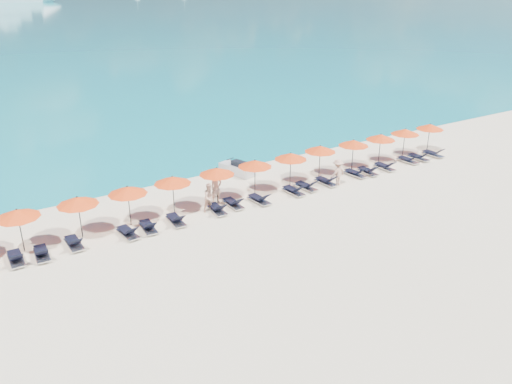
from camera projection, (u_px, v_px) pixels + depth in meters
ground at (287, 231)px, 26.35m from camera, size 1400.00×1400.00×0.00m
jetski at (237, 169)px, 34.30m from camera, size 1.66×2.83×0.95m
beachgoer_a at (216, 188)px, 29.44m from camera, size 0.74×0.51×1.95m
beachgoer_b at (210, 198)px, 28.37m from camera, size 0.85×0.51×1.70m
beachgoer_c at (338, 173)px, 32.12m from camera, size 1.19×0.63×1.77m
umbrella_2 at (17, 214)px, 23.58m from camera, size 2.10×2.10×2.28m
umbrella_3 at (77, 201)px, 24.97m from camera, size 2.10×2.10×2.28m
umbrella_4 at (127, 190)px, 26.29m from camera, size 2.10×2.10×2.28m
umbrella_5 at (172, 180)px, 27.69m from camera, size 2.10×2.10×2.28m
umbrella_6 at (217, 171)px, 29.04m from camera, size 2.10×2.10×2.28m
umbrella_7 at (255, 163)px, 30.32m from camera, size 2.10×2.10×2.28m
umbrella_8 at (291, 156)px, 31.63m from camera, size 2.10×2.10×2.28m
umbrella_9 at (320, 149)px, 33.10m from camera, size 2.10×2.10×2.28m
umbrella_10 at (354, 143)px, 34.37m from camera, size 2.10×2.10×2.28m
umbrella_11 at (381, 137)px, 35.69m from camera, size 2.10×2.10×2.28m
umbrella_12 at (405, 132)px, 37.04m from camera, size 2.10×2.10×2.28m
umbrella_13 at (430, 127)px, 38.39m from camera, size 2.10×2.10×2.28m
lounger_3 at (16, 258)px, 23.24m from camera, size 0.63×1.70×0.66m
lounger_4 at (42, 253)px, 23.68m from camera, size 0.74×1.74×0.66m
lounger_5 at (74, 243)px, 24.65m from camera, size 0.65×1.71×0.66m
lounger_6 at (128, 232)px, 25.71m from camera, size 0.79×1.75×0.66m
lounger_7 at (148, 227)px, 26.31m from camera, size 0.76×1.75×0.66m
lounger_8 at (176, 220)px, 27.10m from camera, size 0.70×1.73×0.66m
lounger_9 at (217, 209)px, 28.43m from camera, size 0.74×1.74×0.66m
lounger_10 at (233, 203)px, 29.18m from camera, size 0.63×1.70×0.66m
lounger_11 at (259, 199)px, 29.74m from camera, size 0.76×1.74×0.66m
lounger_12 at (294, 191)px, 30.99m from camera, size 0.70×1.73×0.66m
lounger_13 at (306, 186)px, 31.70m from camera, size 0.77×1.75×0.66m
lounger_14 at (326, 181)px, 32.50m from camera, size 0.70×1.73×0.66m
lounger_15 at (355, 173)px, 33.93m from camera, size 0.76×1.74×0.66m
lounger_16 at (368, 171)px, 34.32m from camera, size 0.75×1.74×0.66m
lounger_17 at (385, 166)px, 35.19m from camera, size 0.65×1.71×0.66m
lounger_18 at (408, 160)px, 36.57m from camera, size 0.76×1.75×0.66m
lounger_19 at (419, 157)px, 37.16m from camera, size 0.72×1.73×0.66m
lounger_20 at (433, 153)px, 37.95m from camera, size 0.68×1.72×0.66m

